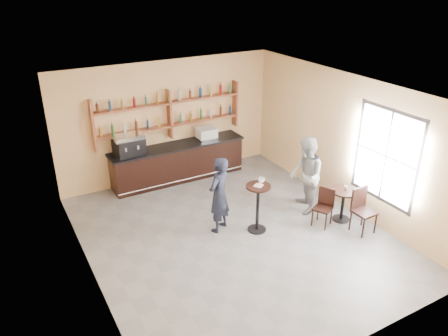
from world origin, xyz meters
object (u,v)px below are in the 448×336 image
bar_counter (178,162)px  pedestal_table (258,208)px  cafe_table (343,205)px  patron_second (306,175)px  man_main (219,195)px  espresso_machine (129,145)px  chair_west (323,208)px  pastry_case (206,134)px  chair_south (364,212)px

bar_counter → pedestal_table: (0.46, -3.22, 0.05)m
cafe_table → patron_second: size_ratio=0.41×
man_main → patron_second: 2.17m
espresso_machine → chair_west: espresso_machine is taller
bar_counter → patron_second: 3.60m
chair_west → patron_second: patron_second is taller
pastry_case → chair_west: pastry_case is taller
espresso_machine → chair_west: size_ratio=0.84×
man_main → cafe_table: 2.89m
chair_south → espresso_machine: bearing=129.2°
pastry_case → cafe_table: (1.53, -3.80, -0.78)m
bar_counter → pastry_case: size_ratio=6.98×
bar_counter → espresso_machine: 1.52m
patron_second → pedestal_table: bearing=-57.0°
espresso_machine → pedestal_table: (1.77, -3.22, -0.71)m
cafe_table → pastry_case: bearing=112.0°
espresso_machine → cafe_table: size_ratio=0.96×
espresso_machine → pastry_case: (2.18, 0.00, -0.10)m
pedestal_table → chair_south: 2.31m
espresso_machine → chair_south: bearing=-57.1°
pastry_case → pedestal_table: bearing=-97.8°
chair_west → pedestal_table: bearing=-137.3°
espresso_machine → bar_counter: bearing=-7.6°
pastry_case → pedestal_table: (-0.41, -3.22, -0.61)m
bar_counter → espresso_machine: espresso_machine is taller
man_main → chair_west: (2.10, -0.98, -0.43)m
chair_west → espresso_machine: bearing=-166.2°
pastry_case → chair_south: 4.72m
cafe_table → chair_west: 0.55m
bar_counter → chair_south: bearing=-60.8°
pedestal_table → patron_second: size_ratio=0.60×
bar_counter → espresso_machine: (-1.31, 0.00, 0.76)m
pedestal_table → man_main: 0.90m
bar_counter → cafe_table: bearing=-57.7°
pastry_case → patron_second: size_ratio=0.29×
pedestal_table → cafe_table: size_ratio=1.46×
chair_west → patron_second: (0.06, 0.73, 0.49)m
chair_west → pastry_case: bearing=168.3°
man_main → chair_south: man_main is taller
espresso_machine → patron_second: patron_second is taller
chair_west → man_main: bearing=-141.3°
bar_counter → chair_south: chair_south is taller
espresso_machine → man_main: man_main is taller
man_main → patron_second: bearing=142.2°
chair_south → patron_second: (-0.54, 1.38, 0.42)m
cafe_table → patron_second: 1.07m
pastry_case → pedestal_table: 3.30m
chair_south → man_main: bearing=147.6°
man_main → chair_west: size_ratio=1.99×
bar_counter → pastry_case: pastry_case is taller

